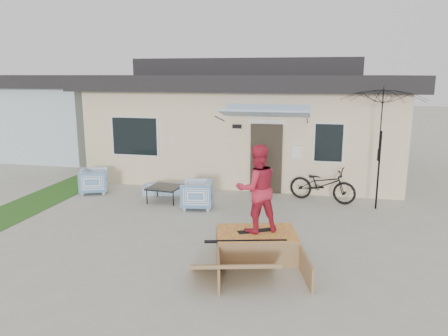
% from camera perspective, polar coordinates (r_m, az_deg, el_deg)
% --- Properties ---
extents(ground, '(90.00, 90.00, 0.00)m').
position_cam_1_polar(ground, '(9.22, -4.34, -10.18)').
color(ground, '#ADAA9A').
rests_on(ground, ground).
extents(grass_strip, '(1.40, 8.00, 0.01)m').
position_cam_1_polar(grass_strip, '(13.23, -23.80, -4.20)').
color(grass_strip, '#275A1C').
rests_on(grass_strip, ground).
extents(house, '(10.80, 8.49, 4.10)m').
position_cam_1_polar(house, '(16.41, 3.73, 6.75)').
color(house, beige).
rests_on(house, ground).
extents(neighbor_house, '(8.60, 7.60, 3.50)m').
position_cam_1_polar(neighbor_house, '(22.40, -23.16, 6.87)').
color(neighbor_house, silver).
rests_on(neighbor_house, ground).
extents(loveseat, '(1.36, 0.71, 0.51)m').
position_cam_1_polar(loveseat, '(13.05, -7.89, -2.32)').
color(loveseat, '#4A83BE').
rests_on(loveseat, ground).
extents(armchair_left, '(1.00, 1.03, 0.82)m').
position_cam_1_polar(armchair_left, '(13.59, -16.91, -1.49)').
color(armchair_left, '#4A83BE').
rests_on(armchair_left, ground).
extents(armchair_right, '(0.86, 0.90, 0.83)m').
position_cam_1_polar(armchair_right, '(11.56, -3.60, -3.32)').
color(armchair_right, '#4A83BE').
rests_on(armchair_right, ground).
extents(coffee_table, '(0.94, 0.94, 0.43)m').
position_cam_1_polar(coffee_table, '(12.31, -7.85, -3.41)').
color(coffee_table, black).
rests_on(coffee_table, ground).
extents(bicycle, '(1.99, 1.13, 1.21)m').
position_cam_1_polar(bicycle, '(12.39, 12.95, -1.64)').
color(bicycle, black).
rests_on(bicycle, ground).
extents(patio_umbrella, '(2.72, 2.62, 2.20)m').
position_cam_1_polar(patio_umbrella, '(11.88, 20.07, 2.97)').
color(patio_umbrella, black).
rests_on(patio_umbrella, ground).
extents(skate_ramp, '(1.99, 2.36, 0.51)m').
position_cam_1_polar(skate_ramp, '(8.58, 4.30, -10.12)').
color(skate_ramp, olive).
rests_on(skate_ramp, ground).
extents(skateboard, '(0.74, 0.52, 0.05)m').
position_cam_1_polar(skateboard, '(8.52, 4.29, -8.26)').
color(skateboard, black).
rests_on(skateboard, skate_ramp).
extents(skater, '(1.04, 0.97, 1.71)m').
position_cam_1_polar(skater, '(8.26, 4.39, -2.56)').
color(skater, '#C6253E').
rests_on(skater, skateboard).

